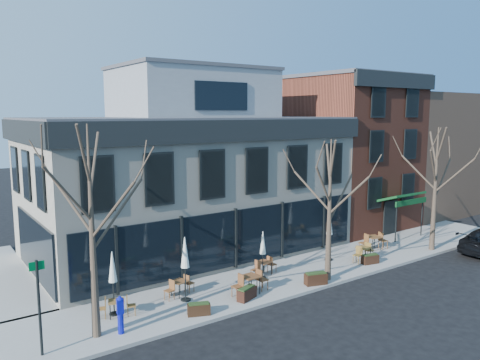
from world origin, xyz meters
TOP-DOWN VIEW (x-y plane):
  - ground at (0.00, 0.00)m, footprint 120.00×120.00m
  - sidewalk_front at (3.25, -2.15)m, footprint 33.50×4.70m
  - corner_building at (0.07, 5.07)m, footprint 18.39×10.39m
  - red_brick_building at (13.00, 4.98)m, footprint 8.20×11.78m
  - bg_building at (23.00, 6.00)m, footprint 12.00×12.00m
  - tree_corner at (-8.49, -3.20)m, footprint 3.93×3.98m
  - tree_mid at (3.01, -3.90)m, footprint 3.50×3.55m
  - tree_right at (12.01, -3.90)m, footprint 3.72×3.77m
  - sign_pole at (-10.50, -3.50)m, footprint 0.50×0.10m
  - call_box at (-7.68, -3.54)m, footprint 0.30×0.30m
  - cafe_set_0 at (-7.27, -2.01)m, footprint 1.63×0.92m
  - cafe_set_1 at (-4.11, -1.52)m, footprint 1.70×0.81m
  - cafe_set_2 at (-1.32, -3.17)m, footprint 1.98×0.81m
  - cafe_set_3 at (0.71, -1.60)m, footprint 1.75×0.79m
  - cafe_set_4 at (6.85, -2.92)m, footprint 1.83×0.84m
  - cafe_set_5 at (9.00, -1.89)m, footprint 2.03×0.95m
  - umbrella_0 at (-7.28, -1.75)m, footprint 0.43×0.43m
  - umbrella_1 at (-4.14, -2.15)m, footprint 0.46×0.46m
  - umbrella_2 at (0.40, -1.91)m, footprint 0.39×0.39m
  - umbrella_3 at (5.30, -1.74)m, footprint 0.46×0.46m
  - planter_0 at (-4.43, -3.81)m, footprint 1.01×0.70m
  - planter_1 at (-1.84, -3.63)m, footprint 1.11×0.75m
  - planter_2 at (2.00, -4.08)m, footprint 1.17×0.74m
  - planter_3 at (6.71, -3.52)m, footprint 1.03×0.60m

SIDE VIEW (x-z plane):
  - ground at x=0.00m, z-range 0.00..0.00m
  - sidewalk_front at x=3.25m, z-range 0.00..0.15m
  - planter_0 at x=-4.43m, z-range 0.15..0.67m
  - planter_3 at x=6.71m, z-range 0.15..0.69m
  - planter_1 at x=-1.84m, z-range 0.15..0.72m
  - planter_2 at x=2.00m, z-range 0.15..0.76m
  - cafe_set_0 at x=-7.27m, z-range 0.16..1.00m
  - cafe_set_1 at x=-4.11m, z-range 0.16..1.03m
  - cafe_set_3 at x=0.71m, z-range 0.16..1.06m
  - cafe_set_4 at x=6.85m, z-range 0.16..1.10m
  - cafe_set_2 at x=-1.32m, z-range 0.16..1.20m
  - cafe_set_5 at x=9.00m, z-range 0.16..1.20m
  - call_box at x=-7.68m, z-range 0.19..1.69m
  - umbrella_2 at x=0.40m, z-range 0.65..3.09m
  - umbrella_0 at x=-7.28m, z-range 0.70..3.40m
  - sign_pole at x=-10.50m, z-range 0.37..3.77m
  - umbrella_3 at x=5.30m, z-range 0.74..3.62m
  - umbrella_1 at x=-4.14m, z-range 0.75..3.65m
  - tree_mid at x=3.01m, z-range 0.27..7.31m
  - tree_right at x=12.01m, z-range 0.28..7.76m
  - tree_corner at x=-8.49m, z-range 0.29..8.21m
  - corner_building at x=0.07m, z-range -0.83..10.27m
  - bg_building at x=23.00m, z-range 0.00..10.00m
  - red_brick_building at x=13.00m, z-range 0.05..11.22m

